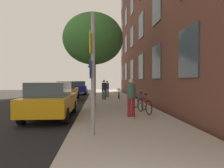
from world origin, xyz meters
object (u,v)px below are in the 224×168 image
(tree_near, at_px, (93,39))
(pedestrian_2, at_px, (107,88))
(bicycle_1, at_px, (140,102))
(pedestrian_1, at_px, (104,88))
(car_2, at_px, (79,88))
(bicycle_2, at_px, (119,95))
(bicycle_0, at_px, (144,106))
(pedestrian_0, at_px, (131,95))
(car_1, at_px, (67,90))
(tree_far, at_px, (94,49))
(traffic_light, at_px, (91,71))
(sign_post, at_px, (92,69))
(car_0, at_px, (51,100))

(tree_near, xyz_separation_m, pedestrian_2, (1.22, 6.74, -3.27))
(bicycle_1, height_order, pedestrian_1, pedestrian_1)
(tree_near, relative_size, pedestrian_2, 3.68)
(bicycle_1, relative_size, car_2, 0.40)
(bicycle_2, height_order, pedestrian_2, pedestrian_2)
(bicycle_0, relative_size, pedestrian_1, 1.02)
(pedestrian_0, distance_m, car_1, 10.11)
(tree_far, height_order, car_2, tree_far)
(pedestrian_0, distance_m, pedestrian_2, 10.62)
(traffic_light, bearing_deg, sign_post, -87.99)
(tree_far, bearing_deg, car_0, -99.54)
(tree_far, relative_size, bicycle_2, 3.53)
(sign_post, bearing_deg, car_1, 101.69)
(pedestrian_1, xyz_separation_m, car_2, (-2.80, 8.00, -0.22))
(tree_far, xyz_separation_m, car_1, (-2.35, -2.14, -4.05))
(pedestrian_1, relative_size, car_1, 0.40)
(car_2, bearing_deg, pedestrian_1, -70.73)
(pedestrian_1, bearing_deg, pedestrian_0, -83.48)
(traffic_light, relative_size, car_0, 0.89)
(sign_post, height_order, bicycle_0, sign_post)
(car_0, bearing_deg, car_1, 93.57)
(sign_post, distance_m, bicycle_2, 11.75)
(tree_near, relative_size, pedestrian_1, 3.49)
(tree_far, xyz_separation_m, bicycle_0, (2.56, -10.51, -4.39))
(pedestrian_1, distance_m, pedestrian_2, 2.55)
(sign_post, height_order, tree_near, tree_near)
(bicycle_1, bearing_deg, pedestrian_2, 99.71)
(tree_near, height_order, car_1, tree_near)
(pedestrian_0, bearing_deg, pedestrian_1, 96.52)
(traffic_light, height_order, pedestrian_0, traffic_light)
(tree_far, bearing_deg, sign_post, -89.49)
(bicycle_1, xyz_separation_m, pedestrian_2, (-1.41, 8.24, 0.52))
(traffic_light, xyz_separation_m, car_0, (-1.44, -11.04, -1.83))
(tree_near, relative_size, car_2, 1.37)
(car_0, bearing_deg, bicycle_1, 22.00)
(car_0, bearing_deg, bicycle_0, 3.81)
(car_1, bearing_deg, pedestrian_1, -19.48)
(car_2, bearing_deg, sign_post, -83.70)
(pedestrian_0, height_order, pedestrian_1, pedestrian_0)
(sign_post, xyz_separation_m, car_1, (-2.48, 11.99, -1.22))
(traffic_light, relative_size, bicycle_2, 2.21)
(car_0, bearing_deg, pedestrian_0, -8.97)
(tree_far, bearing_deg, pedestrian_2, -31.41)
(pedestrian_1, height_order, pedestrian_2, pedestrian_1)
(sign_post, xyz_separation_m, bicycle_0, (2.44, 3.62, -1.56))
(traffic_light, height_order, tree_far, tree_far)
(bicycle_1, bearing_deg, bicycle_2, 94.38)
(tree_far, xyz_separation_m, pedestrian_2, (1.24, -0.76, -3.88))
(bicycle_2, xyz_separation_m, car_0, (-3.98, -8.13, 0.37))
(sign_post, xyz_separation_m, pedestrian_1, (0.71, 10.86, -1.00))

